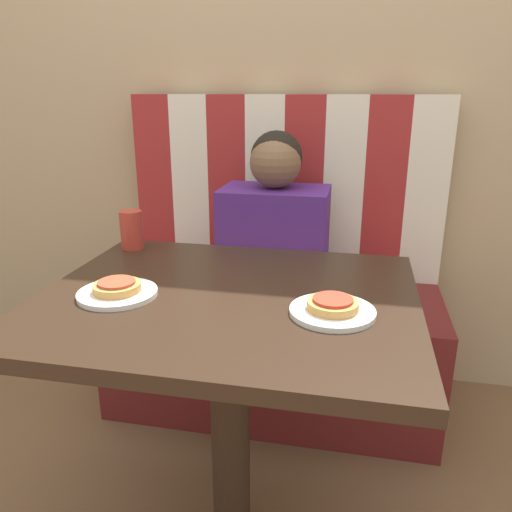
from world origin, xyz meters
TOP-DOWN VIEW (x-y plane):
  - wall_back at (0.00, 0.97)m, footprint 7.00×0.05m
  - booth_seat at (0.00, 0.66)m, footprint 1.22×0.53m
  - booth_backrest at (0.00, 0.89)m, footprint 1.22×0.06m
  - dining_table at (0.00, 0.00)m, footprint 0.88×0.74m
  - person at (0.00, 0.66)m, footprint 0.38×0.25m
  - plate_left at (-0.25, -0.06)m, footprint 0.18×0.18m
  - plate_right at (0.25, -0.06)m, footprint 0.18×0.18m
  - pizza_left at (-0.25, -0.06)m, footprint 0.11×0.11m
  - pizza_right at (0.25, -0.06)m, footprint 0.11×0.11m
  - drinking_cup at (-0.37, 0.29)m, footprint 0.07×0.07m

SIDE VIEW (x-z plane):
  - booth_seat at x=0.00m, z-range 0.00..0.47m
  - dining_table at x=0.00m, z-range 0.26..0.99m
  - person at x=0.00m, z-range 0.44..1.03m
  - plate_left at x=-0.25m, z-range 0.73..0.74m
  - plate_right at x=0.25m, z-range 0.73..0.74m
  - pizza_left at x=-0.25m, z-range 0.74..0.76m
  - pizza_right at x=0.25m, z-range 0.74..0.76m
  - drinking_cup at x=-0.37m, z-range 0.73..0.84m
  - booth_backrest at x=0.00m, z-range 0.47..1.17m
  - wall_back at x=0.00m, z-range 0.00..2.60m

